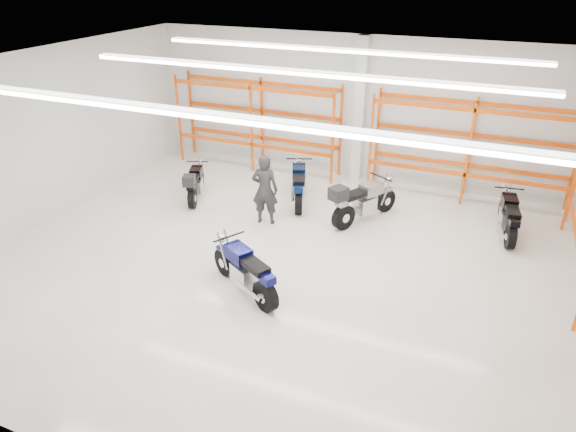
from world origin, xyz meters
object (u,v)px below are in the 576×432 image
at_px(standing_man, 265,190).
at_px(motorcycle_back_c, 360,202).
at_px(motorcycle_back_d, 508,218).
at_px(motorcycle_back_a, 195,184).
at_px(structural_column, 360,111).
at_px(motorcycle_back_b, 299,186).
at_px(motorcycle_main, 246,273).

bearing_deg(standing_man, motorcycle_back_c, -168.69).
bearing_deg(motorcycle_back_c, motorcycle_back_d, 11.62).
xyz_separation_m(motorcycle_back_a, standing_man, (2.53, -0.50, 0.46)).
bearing_deg(structural_column, motorcycle_back_a, -138.28).
height_order(motorcycle_back_c, standing_man, standing_man).
height_order(motorcycle_back_b, motorcycle_back_c, motorcycle_back_c).
relative_size(motorcycle_back_b, motorcycle_back_c, 0.99).
height_order(motorcycle_back_d, structural_column, structural_column).
xyz_separation_m(motorcycle_back_b, motorcycle_back_c, (2.00, -0.52, 0.07)).
height_order(motorcycle_main, motorcycle_back_b, motorcycle_back_b).
distance_m(motorcycle_back_b, motorcycle_back_d, 5.73).
bearing_deg(standing_man, motorcycle_back_d, -175.57).
bearing_deg(motorcycle_back_c, structural_column, 107.85).
relative_size(motorcycle_main, motorcycle_back_b, 0.93).
distance_m(motorcycle_main, motorcycle_back_c, 4.40).
xyz_separation_m(motorcycle_back_c, structural_column, (-0.97, 3.00, 1.65)).
distance_m(motorcycle_back_a, structural_column, 5.54).
bearing_deg(motorcycle_main, structural_column, 87.21).
xyz_separation_m(motorcycle_main, structural_column, (0.35, 7.19, 1.72)).
height_order(motorcycle_back_a, structural_column, structural_column).
xyz_separation_m(motorcycle_back_b, structural_column, (1.03, 2.48, 1.71)).
bearing_deg(structural_column, standing_man, -109.19).
height_order(motorcycle_back_b, structural_column, structural_column).
height_order(motorcycle_back_a, standing_man, standing_man).
relative_size(motorcycle_back_b, structural_column, 0.50).
relative_size(motorcycle_main, structural_column, 0.46).
bearing_deg(motorcycle_back_a, standing_man, -11.26).
height_order(motorcycle_back_d, standing_man, standing_man).
bearing_deg(motorcycle_back_a, structural_column, 41.72).
relative_size(motorcycle_main, motorcycle_back_a, 1.03).
distance_m(motorcycle_back_b, structural_column, 3.18).
xyz_separation_m(standing_man, structural_column, (1.39, 4.01, 1.28)).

